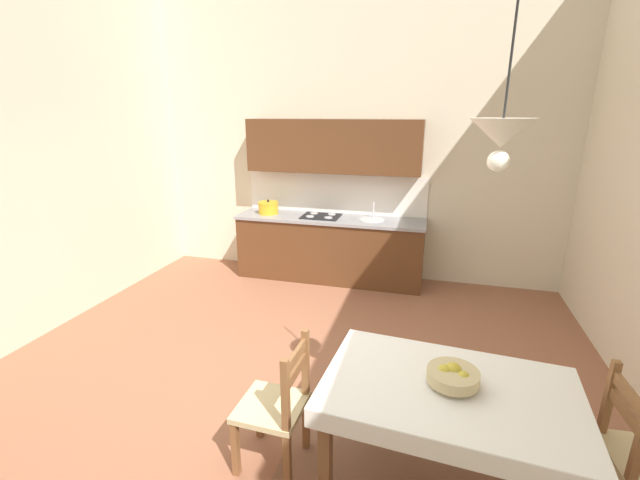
{
  "coord_description": "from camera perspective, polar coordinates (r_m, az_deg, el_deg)",
  "views": [
    {
      "loc": [
        1.11,
        -2.79,
        2.28
      ],
      "look_at": [
        0.03,
        1.15,
        1.04
      ],
      "focal_mm": 23.53,
      "sensor_mm": 36.0,
      "label": 1
    }
  ],
  "objects": [
    {
      "name": "pendant_lamp",
      "position": [
        2.31,
        23.46,
        12.97
      ],
      "size": [
        0.32,
        0.32,
        0.8
      ],
      "color": "black"
    },
    {
      "name": "wall_back",
      "position": [
        5.93,
        4.68,
        15.12
      ],
      "size": [
        6.23,
        0.12,
        4.2
      ],
      "primitive_type": "cube",
      "color": "beige",
      "rests_on": "ground_plane"
    },
    {
      "name": "dining_chair_tv_side",
      "position": [
        2.96,
        -5.88,
        -21.6
      ],
      "size": [
        0.43,
        0.43,
        0.93
      ],
      "color": "#D1BC89",
      "rests_on": "ground_plane"
    },
    {
      "name": "fruit_bowl",
      "position": [
        2.68,
        17.62,
        -17.18
      ],
      "size": [
        0.3,
        0.3,
        0.12
      ],
      "color": "tan",
      "rests_on": "dining_table"
    },
    {
      "name": "dining_table",
      "position": [
        2.77,
        16.98,
        -20.63
      ],
      "size": [
        1.53,
        1.03,
        0.75
      ],
      "color": "brown",
      "rests_on": "ground_plane"
    },
    {
      "name": "kitchen_cabinetry",
      "position": [
        5.84,
        1.4,
        2.79
      ],
      "size": [
        2.6,
        0.63,
        2.2
      ],
      "color": "#56331C",
      "rests_on": "ground_plane"
    },
    {
      "name": "ground_plane",
      "position": [
        3.8,
        -5.36,
        -20.97
      ],
      "size": [
        6.23,
        6.55,
        0.1
      ],
      "primitive_type": "cube",
      "color": "#935B42"
    }
  ]
}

